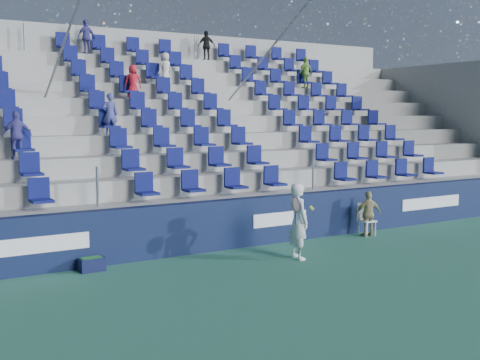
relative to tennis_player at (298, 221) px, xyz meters
name	(u,v)px	position (x,y,z in m)	size (l,w,h in m)	color
ground	(304,279)	(-0.90, -1.42, -0.86)	(70.00, 70.00, 0.00)	#2C6750
sponsor_wall	(226,224)	(-0.89, 1.73, -0.26)	(24.00, 0.32, 1.20)	#10193B
grandstand	(144,150)	(-0.91, 6.83, 1.27)	(24.00, 8.17, 6.63)	#9A9A95
tennis_player	(298,221)	(0.00, 0.00, 0.00)	(0.69, 0.67, 1.72)	silver
line_judge_chair	(365,217)	(3.13, 1.22, -0.36)	(0.40, 0.41, 0.88)	white
line_judge	(369,214)	(3.13, 1.08, -0.25)	(0.71, 0.30, 1.22)	tan
ball_bin	(92,264)	(-4.32, 1.33, -0.71)	(0.52, 0.34, 0.29)	#0E1335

